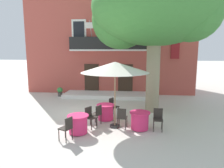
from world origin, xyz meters
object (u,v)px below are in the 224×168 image
cafe_chair_near_tree_0 (97,113)px  cafe_chair_near_tree_1 (113,106)px  cafe_chair_front_0 (158,118)px  ground_planter_left (60,91)px  cafe_chair_middle_1 (67,127)px  cafe_table_middle (78,124)px  cafe_table_near_tree (106,112)px  cafe_umbrella (115,67)px  cafe_chair_front_1 (122,117)px  plane_tree (153,10)px  cafe_table_front (140,120)px  cafe_chair_middle_0 (90,116)px

cafe_chair_near_tree_0 → cafe_chair_near_tree_1: 1.51m
cafe_chair_front_0 → ground_planter_left: bearing=137.5°
cafe_chair_middle_1 → cafe_table_middle: bearing=72.5°
cafe_table_near_tree → cafe_chair_front_0: bearing=-23.7°
cafe_table_middle → cafe_umbrella: bearing=31.9°
cafe_chair_front_1 → plane_tree: bearing=63.5°
plane_tree → cafe_table_front: 5.76m
plane_tree → cafe_table_middle: 6.85m
cafe_chair_middle_0 → cafe_chair_middle_1: 1.50m
cafe_table_near_tree → cafe_chair_front_1: bearing=-50.5°
cafe_chair_near_tree_0 → cafe_table_front: bearing=-10.5°
plane_tree → cafe_chair_front_1: 5.77m
cafe_chair_middle_1 → cafe_chair_front_1: (1.96, 1.42, 0.00)m
cafe_table_middle → cafe_table_front: same height
plane_tree → cafe_chair_middle_0: (-2.79, -2.86, -4.83)m
cafe_chair_middle_0 → ground_planter_left: cafe_chair_middle_0 is taller
ground_planter_left → cafe_table_near_tree: bearing=-50.1°
cafe_chair_middle_0 → cafe_table_front: cafe_chair_middle_0 is taller
cafe_chair_middle_1 → ground_planter_left: (-2.92, 7.26, -0.16)m
cafe_chair_near_tree_1 → cafe_chair_middle_0: (-0.82, -1.76, 0.00)m
cafe_table_near_tree → cafe_chair_front_1: 1.34m
cafe_table_near_tree → cafe_chair_middle_0: size_ratio=0.95×
cafe_chair_middle_1 → cafe_umbrella: cafe_umbrella is taller
cafe_chair_near_tree_1 → ground_planter_left: cafe_chair_near_tree_1 is taller
cafe_chair_front_1 → cafe_chair_middle_0: bearing=-178.5°
cafe_chair_near_tree_1 → cafe_umbrella: size_ratio=0.31×
plane_tree → cafe_chair_near_tree_0: size_ratio=8.23×
cafe_chair_middle_0 → cafe_table_front: bearing=0.5°
cafe_table_near_tree → cafe_chair_near_tree_0: size_ratio=0.95×
cafe_table_front → cafe_chair_front_0: (0.75, 0.01, 0.14)m
plane_tree → cafe_table_middle: plane_tree is taller
cafe_chair_front_0 → ground_planter_left: size_ratio=1.39×
cafe_chair_middle_0 → cafe_table_front: (2.13, 0.02, -0.14)m
cafe_chair_near_tree_1 → cafe_chair_middle_1: same height
cafe_table_near_tree → cafe_chair_near_tree_1: (0.29, 0.70, 0.14)m
cafe_table_front → cafe_umbrella: bearing=170.0°
plane_tree → cafe_chair_near_tree_0: plane_tree is taller
cafe_chair_near_tree_0 → cafe_chair_front_0: (2.65, -0.34, 0.00)m
cafe_table_near_tree → cafe_umbrella: size_ratio=0.30×
cafe_table_middle → cafe_chair_middle_1: size_ratio=0.95×
cafe_table_near_tree → cafe_table_front: same height
cafe_table_near_tree → cafe_chair_front_1: (0.85, -1.03, 0.14)m
cafe_table_near_tree → cafe_umbrella: 2.43m
cafe_chair_middle_1 → cafe_umbrella: (1.63, 1.60, 2.08)m
cafe_table_near_tree → cafe_chair_middle_1: cafe_chair_middle_1 is taller
cafe_chair_front_1 → cafe_umbrella: 2.11m
cafe_chair_near_tree_1 → cafe_chair_front_0: bearing=-39.9°
cafe_chair_middle_0 → ground_planter_left: size_ratio=1.39×
cafe_chair_near_tree_1 → cafe_chair_front_0: (2.07, -1.73, 0.00)m
cafe_chair_middle_0 → cafe_umbrella: cafe_umbrella is taller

